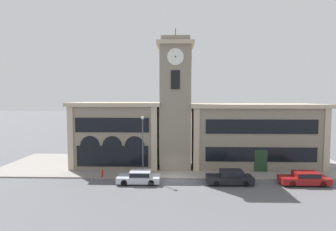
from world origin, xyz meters
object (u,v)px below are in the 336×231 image
object	(u,v)px
parked_car_mid	(230,177)
parked_car_far	(305,178)
street_lamp	(143,138)
parked_car_near	(139,177)
fire_hydrant	(102,173)

from	to	relation	value
parked_car_mid	parked_car_far	xyz separation A→B (m)	(7.55, -0.00, -0.04)
parked_car_far	street_lamp	bearing A→B (deg)	-6.45
parked_car_far	parked_car_near	bearing A→B (deg)	-0.45
parked_car_near	parked_car_mid	size ratio (longest dim) A/B	0.94
parked_car_mid	street_lamp	size ratio (longest dim) A/B	0.70
fire_hydrant	parked_car_far	bearing A→B (deg)	-4.42
parked_car_near	parked_car_mid	distance (m)	9.36
parked_car_mid	parked_car_near	bearing A→B (deg)	-0.45
parked_car_near	fire_hydrant	world-z (taller)	parked_car_near
street_lamp	fire_hydrant	size ratio (longest dim) A/B	7.73
parked_car_near	street_lamp	size ratio (longest dim) A/B	0.66
parked_car_mid	fire_hydrant	world-z (taller)	parked_car_mid
parked_car_far	street_lamp	world-z (taller)	street_lamp
parked_car_mid	parked_car_far	distance (m)	7.55
parked_car_mid	fire_hydrant	xyz separation A→B (m)	(-13.69, 1.64, -0.18)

